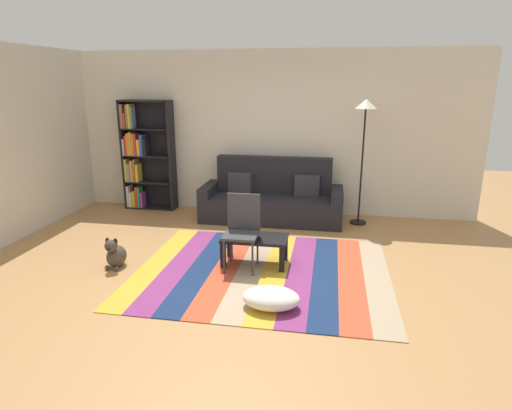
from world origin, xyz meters
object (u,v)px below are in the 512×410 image
bookshelf (142,157)px  pouf (271,298)px  standing_lamp (365,121)px  couch (272,199)px  tv_remote (256,237)px  dog (115,254)px  coffee_table (255,242)px  folding_chair (242,225)px

bookshelf → pouf: bearing=-49.2°
bookshelf → standing_lamp: standing_lamp is taller
couch → tv_remote: size_ratio=15.07×
couch → dog: 2.75m
coffee_table → folding_chair: folding_chair is taller
dog → standing_lamp: bearing=36.8°
couch → pouf: couch is taller
pouf → dog: 2.12m
dog → tv_remote: size_ratio=2.65×
couch → folding_chair: bearing=-92.7°
coffee_table → pouf: coffee_table is taller
dog → coffee_table: bearing=12.6°
bookshelf → dog: bookshelf is taller
pouf → bookshelf: bearing=130.8°
bookshelf → tv_remote: size_ratio=12.61×
bookshelf → folding_chair: bearing=-44.6°
couch → standing_lamp: standing_lamp is taller
standing_lamp → tv_remote: (-1.33, -1.90, -1.25)m
bookshelf → folding_chair: bookshelf is taller
coffee_table → tv_remote: bearing=-46.3°
couch → coffee_table: couch is taller
folding_chair → standing_lamp: bearing=109.7°
coffee_table → tv_remote: tv_remote is taller
couch → standing_lamp: bearing=1.4°
standing_lamp → tv_remote: bearing=-125.0°
standing_lamp → dog: bearing=-143.2°
bookshelf → tv_remote: (2.41, -2.15, -0.55)m
pouf → tv_remote: 1.10m
couch → bookshelf: bearing=173.1°
dog → folding_chair: 1.60m
dog → tv_remote: dog is taller
pouf → folding_chair: folding_chair is taller
standing_lamp → folding_chair: (-1.48, -1.97, -1.09)m
coffee_table → folding_chair: bearing=-145.1°
tv_remote → pouf: bearing=-111.4°
coffee_table → pouf: 1.11m
bookshelf → coffee_table: 3.26m
folding_chair → coffee_table: bearing=91.6°
folding_chair → dog: bearing=-112.9°
bookshelf → folding_chair: size_ratio=2.10×
dog → folding_chair: folding_chair is taller
standing_lamp → coffee_table: bearing=-125.7°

